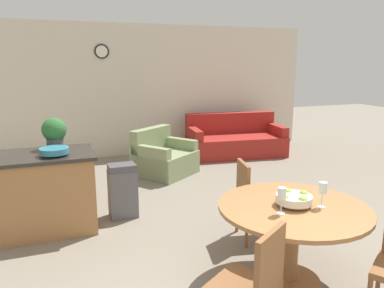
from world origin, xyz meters
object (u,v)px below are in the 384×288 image
Objects in this scene: teal_bowl at (54,151)px; wine_glass_left at (282,194)px; wine_glass_right at (323,189)px; dining_chair_near_left at (253,282)px; dining_chair_far_side at (253,197)px; fruit_bowl at (294,199)px; dining_table at (292,224)px; trash_bin at (123,191)px; armchair at (164,159)px; kitchen_island at (45,192)px; couch at (235,141)px; potted_plant at (54,132)px.

wine_glass_left is at bearing -48.34° from teal_bowl.
wine_glass_right is at bearing -42.30° from teal_bowl.
dining_chair_near_left is 1.00× the size of dining_chair_far_side.
fruit_bowl is 2.61m from teal_bowl.
dining_chair_far_side is (0.11, 0.88, -0.08)m from dining_table.
armchair reaches higher than trash_bin.
kitchen_island is (-1.33, 2.48, -0.02)m from dining_chair_near_left.
dining_chair_far_side is 0.43× the size of couch.
couch is at bearing 32.53° from potted_plant.
fruit_bowl is 0.15× the size of couch.
dining_chair_near_left is 0.79× the size of kitchen_island.
wine_glass_right reaches higher than dining_chair_near_left.
dining_chair_far_side is 2.36× the size of potted_plant.
dining_chair_far_side is 1.07m from wine_glass_right.
wine_glass_right is (0.40, -0.00, 0.00)m from wine_glass_left.
kitchen_island reaches higher than dining_chair_near_left.
dining_table is 0.40m from wine_glass_right.
couch is (1.60, 3.55, -0.19)m from dining_chair_far_side.
wine_glass_right reaches higher than couch.
dining_chair_near_left reaches higher than fruit_bowl.
potted_plant reaches higher than wine_glass_left.
couch reaches higher than armchair.
trash_bin is (-0.92, 2.11, -0.56)m from wine_glass_left.
dining_chair_near_left is 4.18m from armchair.
wine_glass_left reaches higher than couch.
potted_plant reaches higher than dining_chair_far_side.
teal_bowl reaches higher than fruit_bowl.
trash_bin is at bearing -132.40° from couch.
teal_bowl is at bearing -170.55° from armchair.
dining_chair_near_left is 0.94m from fruit_bowl.
teal_bowl is at bearing -92.96° from potted_plant.
teal_bowl is 0.38m from potted_plant.
dining_table is at bearing 150.41° from wine_glass_right.
fruit_bowl is 1.38× the size of wine_glass_left.
wine_glass_left is 0.60× the size of potted_plant.
teal_bowl is 2.63m from armchair.
dining_table is 1.05× the size of armchair.
wine_glass_left is (-0.20, -0.11, 0.33)m from dining_table.
dining_chair_near_left is at bearing -66.25° from potted_plant.
wine_glass_right is at bearing -121.08° from armchair.
kitchen_island is at bearing 136.31° from fruit_bowl.
dining_table is 2.30m from trash_bin.
wine_glass_left is 2.55m from teal_bowl.
kitchen_island reaches higher than couch.
teal_bowl is 0.46× the size of trash_bin.
couch is at bearing 31.12° from dining_chair_near_left.
dining_chair_far_side is at bearing 95.15° from wine_glass_right.
wine_glass_right reaches higher than trash_bin.
potted_plant is (-1.88, 2.14, 0.56)m from dining_table.
dining_chair_near_left reaches higher than trash_bin.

